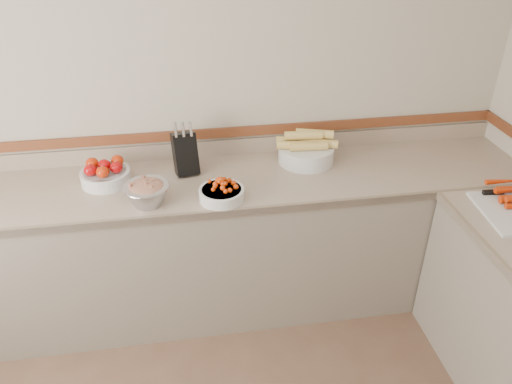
{
  "coord_description": "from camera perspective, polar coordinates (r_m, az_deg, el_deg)",
  "views": [
    {
      "loc": [
        0.01,
        -0.78,
        2.31
      ],
      "look_at": [
        0.35,
        1.35,
        1.0
      ],
      "focal_mm": 35.0,
      "sensor_mm": 36.0,
      "label": 1
    }
  ],
  "objects": [
    {
      "name": "rhubarb_bowl",
      "position": [
        2.64,
        -12.36,
        -0.04
      ],
      "size": [
        0.24,
        0.24,
        0.14
      ],
      "color": "#B2B2BA",
      "rests_on": "counter_back"
    },
    {
      "name": "tomato_bowl",
      "position": [
        2.9,
        -16.85,
        2.02
      ],
      "size": [
        0.28,
        0.28,
        0.13
      ],
      "color": "silver",
      "rests_on": "counter_back"
    },
    {
      "name": "knife_block",
      "position": [
        2.88,
        -8.11,
        4.5
      ],
      "size": [
        0.16,
        0.18,
        0.32
      ],
      "color": "black",
      "rests_on": "counter_back"
    },
    {
      "name": "corn_bowl",
      "position": [
        3.01,
        5.76,
        4.8
      ],
      "size": [
        0.37,
        0.34,
        0.2
      ],
      "color": "silver",
      "rests_on": "counter_back"
    },
    {
      "name": "counter_back",
      "position": [
        3.08,
        -7.47,
        -6.14
      ],
      "size": [
        4.0,
        0.65,
        1.08
      ],
      "color": "gray",
      "rests_on": "ground_plane"
    },
    {
      "name": "cherry_tomato_bowl",
      "position": [
        2.64,
        -3.97,
        -0.0
      ],
      "size": [
        0.24,
        0.24,
        0.13
      ],
      "color": "silver",
      "rests_on": "counter_back"
    },
    {
      "name": "back_wall",
      "position": [
        2.96,
        -8.9,
        10.92
      ],
      "size": [
        4.0,
        0.0,
        4.0
      ],
      "primitive_type": "plane",
      "rotation": [
        1.57,
        0.0,
        0.0
      ],
      "color": "#B2A793",
      "rests_on": "ground_plane"
    }
  ]
}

